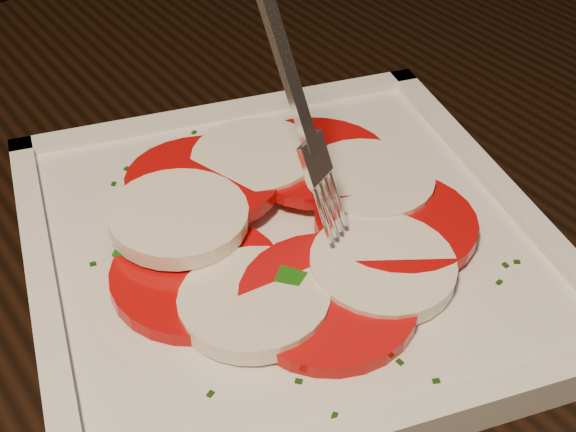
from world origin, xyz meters
name	(u,v)px	position (x,y,z in m)	size (l,w,h in m)	color
table	(130,398)	(-0.25, 0.04, 0.65)	(1.20, 0.80, 0.75)	black
plate	(288,246)	(-0.16, 0.00, 0.76)	(0.29, 0.29, 0.01)	white
caprese_salad	(288,223)	(-0.16, 0.00, 0.77)	(0.21, 0.25, 0.02)	red
fork	(274,68)	(-0.16, 0.01, 0.88)	(0.03, 0.07, 0.18)	white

